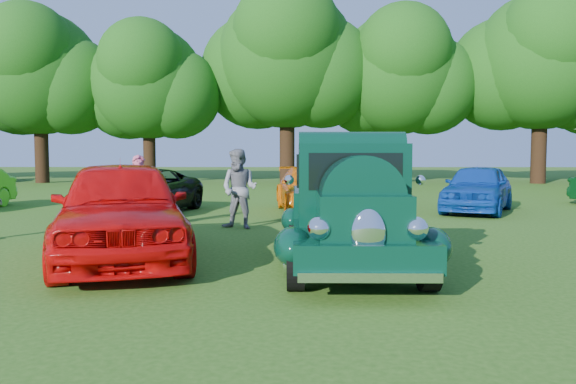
{
  "coord_description": "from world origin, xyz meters",
  "views": [
    {
      "loc": [
        0.8,
        -8.83,
        1.81
      ],
      "look_at": [
        0.69,
        1.17,
        1.1
      ],
      "focal_mm": 35.0,
      "sensor_mm": 36.0,
      "label": 1
    }
  ],
  "objects_px": {
    "hero_pickup": "(350,213)",
    "red_convertible": "(121,209)",
    "back_car_black": "(142,191)",
    "back_car_blue": "(478,188)",
    "spectator_grey": "(239,189)",
    "back_car_orange": "(312,190)",
    "spectator_pink": "(139,192)"
  },
  "relations": [
    {
      "from": "hero_pickup",
      "to": "red_convertible",
      "type": "xyz_separation_m",
      "value": [
        -3.78,
        0.38,
        0.02
      ]
    },
    {
      "from": "back_car_black",
      "to": "back_car_blue",
      "type": "height_order",
      "value": "back_car_blue"
    },
    {
      "from": "hero_pickup",
      "to": "red_convertible",
      "type": "height_order",
      "value": "hero_pickup"
    },
    {
      "from": "back_car_black",
      "to": "spectator_grey",
      "type": "relative_size",
      "value": 2.53
    },
    {
      "from": "hero_pickup",
      "to": "back_car_blue",
      "type": "xyz_separation_m",
      "value": [
        4.68,
        8.13,
        -0.11
      ]
    },
    {
      "from": "red_convertible",
      "to": "back_car_black",
      "type": "bearing_deg",
      "value": 85.42
    },
    {
      "from": "back_car_black",
      "to": "spectator_grey",
      "type": "xyz_separation_m",
      "value": [
        3.16,
        -3.14,
        0.28
      ]
    },
    {
      "from": "back_car_orange",
      "to": "back_car_blue",
      "type": "height_order",
      "value": "back_car_blue"
    },
    {
      "from": "back_car_orange",
      "to": "spectator_pink",
      "type": "height_order",
      "value": "spectator_pink"
    },
    {
      "from": "spectator_pink",
      "to": "back_car_blue",
      "type": "bearing_deg",
      "value": 13.47
    },
    {
      "from": "hero_pickup",
      "to": "spectator_pink",
      "type": "xyz_separation_m",
      "value": [
        -4.57,
        4.33,
        0.04
      ]
    },
    {
      "from": "hero_pickup",
      "to": "back_car_black",
      "type": "bearing_deg",
      "value": 125.74
    },
    {
      "from": "back_car_orange",
      "to": "hero_pickup",
      "type": "bearing_deg",
      "value": -93.88
    },
    {
      "from": "back_car_black",
      "to": "spectator_pink",
      "type": "relative_size",
      "value": 2.73
    },
    {
      "from": "hero_pickup",
      "to": "back_car_orange",
      "type": "distance_m",
      "value": 7.84
    },
    {
      "from": "hero_pickup",
      "to": "back_car_orange",
      "type": "xyz_separation_m",
      "value": [
        -0.34,
        7.83,
        -0.15
      ]
    },
    {
      "from": "red_convertible",
      "to": "hero_pickup",
      "type": "bearing_deg",
      "value": -22.81
    },
    {
      "from": "back_car_orange",
      "to": "back_car_blue",
      "type": "bearing_deg",
      "value": -2.91
    },
    {
      "from": "hero_pickup",
      "to": "red_convertible",
      "type": "distance_m",
      "value": 3.79
    },
    {
      "from": "back_car_black",
      "to": "back_car_blue",
      "type": "distance_m",
      "value": 10.05
    },
    {
      "from": "spectator_pink",
      "to": "spectator_grey",
      "type": "xyz_separation_m",
      "value": [
        2.38,
        -0.04,
        0.07
      ]
    },
    {
      "from": "spectator_pink",
      "to": "hero_pickup",
      "type": "bearing_deg",
      "value": -52.37
    },
    {
      "from": "spectator_pink",
      "to": "spectator_grey",
      "type": "relative_size",
      "value": 0.93
    },
    {
      "from": "back_car_blue",
      "to": "spectator_grey",
      "type": "height_order",
      "value": "spectator_grey"
    },
    {
      "from": "back_car_orange",
      "to": "back_car_blue",
      "type": "relative_size",
      "value": 1.11
    },
    {
      "from": "hero_pickup",
      "to": "back_car_black",
      "type": "xyz_separation_m",
      "value": [
        -5.34,
        7.42,
        -0.17
      ]
    },
    {
      "from": "red_convertible",
      "to": "back_car_orange",
      "type": "xyz_separation_m",
      "value": [
        3.43,
        7.45,
        -0.17
      ]
    },
    {
      "from": "back_car_black",
      "to": "back_car_orange",
      "type": "xyz_separation_m",
      "value": [
        5.0,
        0.4,
        0.02
      ]
    },
    {
      "from": "red_convertible",
      "to": "back_car_orange",
      "type": "distance_m",
      "value": 8.21
    },
    {
      "from": "back_car_blue",
      "to": "spectator_pink",
      "type": "xyz_separation_m",
      "value": [
        -9.25,
        -3.8,
        0.15
      ]
    },
    {
      "from": "spectator_grey",
      "to": "spectator_pink",
      "type": "bearing_deg",
      "value": -159.94
    },
    {
      "from": "back_car_black",
      "to": "spectator_pink",
      "type": "height_order",
      "value": "spectator_pink"
    }
  ]
}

